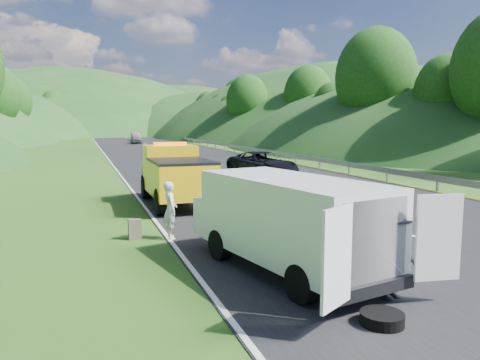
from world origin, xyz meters
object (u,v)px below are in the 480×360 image
object	(u,v)px
passing_suv	(262,177)
suitcase	(135,229)
child	(238,234)
worker	(392,299)
tow_truck	(175,175)
spare_tire	(382,325)
white_van	(286,219)
woman	(171,239)

from	to	relation	value
passing_suv	suitcase	bearing A→B (deg)	-134.72
child	worker	size ratio (longest dim) A/B	0.53
tow_truck	spare_tire	xyz separation A→B (m)	(1.04, -12.44, -1.23)
worker	passing_suv	xyz separation A→B (m)	(4.99, 19.46, 0.00)
white_van	child	distance (m)	3.88
white_van	child	xyz separation A→B (m)	(0.10, 3.68, -1.22)
worker	passing_suv	distance (m)	20.09
woman	passing_suv	distance (m)	15.75
child	spare_tire	world-z (taller)	child
tow_truck	woman	world-z (taller)	tow_truck
woman	child	bearing A→B (deg)	-93.02
woman	suitcase	distance (m)	1.08
tow_truck	woman	bearing A→B (deg)	-102.33
child	suitcase	bearing A→B (deg)	-154.91
woman	spare_tire	size ratio (longest dim) A/B	2.26
worker	suitcase	xyz separation A→B (m)	(-4.15, 6.28, 0.29)
white_van	spare_tire	size ratio (longest dim) A/B	8.79
woman	spare_tire	xyz separation A→B (m)	(2.27, -6.92, 0.00)
white_van	suitcase	distance (m)	5.11
passing_suv	tow_truck	bearing A→B (deg)	-141.03
white_van	child	bearing A→B (deg)	76.57
spare_tire	suitcase	bearing A→B (deg)	114.28
tow_truck	child	size ratio (longest dim) A/B	6.37
passing_suv	woman	bearing A→B (deg)	-131.14
tow_truck	passing_suv	world-z (taller)	tow_truck
woman	child	size ratio (longest dim) A/B	1.80
white_van	child	world-z (taller)	white_van
tow_truck	suitcase	bearing A→B (deg)	-112.82
white_van	passing_suv	xyz separation A→B (m)	(6.23, 17.28, -1.22)
tow_truck	suitcase	distance (m)	5.75
suitcase	spare_tire	world-z (taller)	suitcase
woman	worker	size ratio (longest dim) A/B	0.95
tow_truck	worker	world-z (taller)	tow_truck
white_van	suitcase	bearing A→B (deg)	113.44
woman	spare_tire	world-z (taller)	woman
white_van	spare_tire	world-z (taller)	white_van
woman	worker	world-z (taller)	worker
suitcase	child	bearing A→B (deg)	-8.00
child	worker	xyz separation A→B (m)	(1.14, -5.86, 0.00)
tow_truck	worker	bearing A→B (deg)	-80.31
child	suitcase	world-z (taller)	suitcase
spare_tire	passing_suv	world-z (taller)	passing_suv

